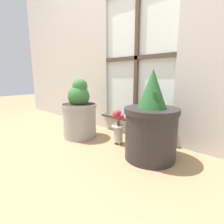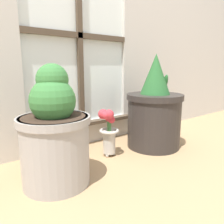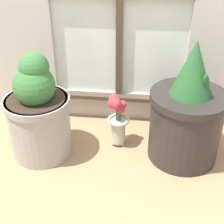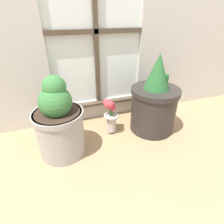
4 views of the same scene
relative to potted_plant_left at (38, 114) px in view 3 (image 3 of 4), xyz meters
The scene contains 4 objects.
ground_plane 0.47m from the potted_plant_left, 23.60° to the right, with size 10.00×10.00×0.00m, color tan.
potted_plant_left is the anchor object (origin of this frame).
potted_plant_right 0.75m from the potted_plant_left, ahead, with size 0.38×0.38×0.64m.
flower_vase 0.42m from the potted_plant_left, 15.76° to the left, with size 0.12×0.12×0.30m.
Camera 3 is at (0.15, -1.13, 1.08)m, focal length 50.00 mm.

